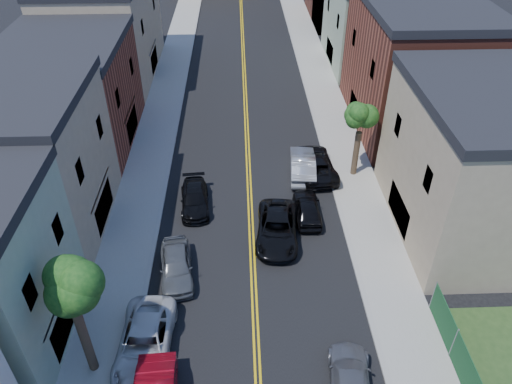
{
  "coord_description": "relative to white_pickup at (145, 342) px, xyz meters",
  "views": [
    {
      "loc": [
        -0.59,
        -0.16,
        21.06
      ],
      "look_at": [
        0.37,
        25.39,
        2.0
      ],
      "focal_mm": 34.26,
      "sensor_mm": 36.0,
      "label": 1
    }
  ],
  "objects": [
    {
      "name": "tree_left_mid",
      "position": [
        -2.38,
        -0.87,
        5.81
      ],
      "size": [
        5.2,
        5.2,
        9.29
      ],
      "color": "#392A1C",
      "rests_on": "sidewalk_left"
    },
    {
      "name": "grey_car_left",
      "position": [
        1.05,
        5.19,
        0.0
      ],
      "size": [
        2.42,
        4.77,
        1.56
      ],
      "primitive_type": "imported",
      "rotation": [
        0.0,
        0.0,
        0.13
      ],
      "color": "#4F5256",
      "rests_on": "ground"
    },
    {
      "name": "dark_car_right_far",
      "position": [
        10.48,
        15.53,
        0.03
      ],
      "size": [
        3.22,
        6.01,
        1.61
      ],
      "primitive_type": "imported",
      "rotation": [
        0.0,
        0.0,
        3.24
      ],
      "color": "black",
      "rests_on": "ground"
    },
    {
      "name": "bldg_right_tan",
      "position": [
        19.5,
        9.13,
        3.72
      ],
      "size": [
        9.0,
        12.0,
        9.0
      ],
      "primitive_type": "cube",
      "color": "#998466",
      "rests_on": "ground"
    },
    {
      "name": "sidewalk_left",
      "position": [
        -2.4,
        25.13,
        -0.7
      ],
      "size": [
        3.2,
        100.0,
        0.15
      ],
      "primitive_type": "cube",
      "color": "gray",
      "rests_on": "ground"
    },
    {
      "name": "white_pickup",
      "position": [
        0.0,
        0.0,
        0.0
      ],
      "size": [
        2.73,
        5.65,
        1.55
      ],
      "primitive_type": "imported",
      "rotation": [
        0.0,
        0.0,
        -0.03
      ],
      "color": "silver",
      "rests_on": "ground"
    },
    {
      "name": "curb_right",
      "position": [
        11.65,
        25.13,
        -0.7
      ],
      "size": [
        0.3,
        100.0,
        0.15
      ],
      "primitive_type": "cube",
      "color": "gray",
      "rests_on": "ground"
    },
    {
      "name": "silver_car_right",
      "position": [
        9.55,
        15.34,
        0.07
      ],
      "size": [
        2.18,
        5.27,
        1.7
      ],
      "primitive_type": "imported",
      "rotation": [
        0.0,
        0.0,
        3.07
      ],
      "color": "#96989D",
      "rests_on": "ground"
    },
    {
      "name": "bldg_left_brick",
      "position": [
        -8.5,
        21.13,
        3.22
      ],
      "size": [
        9.0,
        12.0,
        8.0
      ],
      "primitive_type": "cube",
      "color": "brown",
      "rests_on": "ground"
    },
    {
      "name": "tree_right_far",
      "position": [
        13.42,
        15.13,
        4.98
      ],
      "size": [
        4.4,
        4.4,
        8.03
      ],
      "color": "#392A1C",
      "rests_on": "sidewalk_right"
    },
    {
      "name": "curb_left",
      "position": [
        -0.65,
        25.13,
        -0.7
      ],
      "size": [
        0.3,
        100.0,
        0.15
      ],
      "primitive_type": "cube",
      "color": "gray",
      "rests_on": "ground"
    },
    {
      "name": "black_car_right",
      "position": [
        9.3,
        10.31,
        -0.06
      ],
      "size": [
        1.7,
        4.21,
        1.43
      ],
      "primitive_type": "imported",
      "rotation": [
        0.0,
        0.0,
        3.14
      ],
      "color": "black",
      "rests_on": "ground"
    },
    {
      "name": "bldg_left_tan_near",
      "position": [
        -8.5,
        10.13,
        3.72
      ],
      "size": [
        9.0,
        10.0,
        9.0
      ],
      "primitive_type": "cube",
      "color": "#998466",
      "rests_on": "ground"
    },
    {
      "name": "sidewalk_right",
      "position": [
        13.4,
        25.13,
        -0.7
      ],
      "size": [
        3.2,
        100.0,
        0.15
      ],
      "primitive_type": "cube",
      "color": "gray",
      "rests_on": "ground"
    },
    {
      "name": "black_car_left",
      "position": [
        1.7,
        11.68,
        -0.11
      ],
      "size": [
        2.25,
        4.75,
        1.34
      ],
      "primitive_type": "imported",
      "rotation": [
        0.0,
        0.0,
        0.08
      ],
      "color": "black",
      "rests_on": "ground"
    },
    {
      "name": "bldg_right_palegrn",
      "position": [
        19.5,
        37.13,
        3.47
      ],
      "size": [
        9.0,
        12.0,
        8.5
      ],
      "primitive_type": "cube",
      "color": "gray",
      "rests_on": "ground"
    },
    {
      "name": "black_suv_lane",
      "position": [
        7.12,
        8.25,
        0.0
      ],
      "size": [
        3.11,
        5.81,
        1.55
      ],
      "primitive_type": "imported",
      "rotation": [
        0.0,
        0.0,
        -0.1
      ],
      "color": "black",
      "rests_on": "ground"
    },
    {
      "name": "grey_car_right",
      "position": [
        9.71,
        -2.47,
        -0.09
      ],
      "size": [
        2.55,
        4.95,
        1.37
      ],
      "primitive_type": "imported",
      "rotation": [
        0.0,
        0.0,
        3.01
      ],
      "color": "#56575D",
      "rests_on": "ground"
    },
    {
      "name": "bldg_left_tan_far",
      "position": [
        -8.5,
        35.13,
        3.97
      ],
      "size": [
        9.0,
        16.0,
        9.5
      ],
      "primitive_type": "cube",
      "color": "#998466",
      "rests_on": "ground"
    },
    {
      "name": "bldg_right_brick",
      "position": [
        19.5,
        23.13,
        4.22
      ],
      "size": [
        9.0,
        14.0,
        10.0
      ],
      "primitive_type": "cube",
      "color": "brown",
      "rests_on": "ground"
    }
  ]
}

